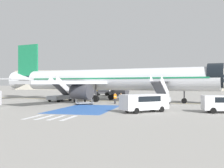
{
  "coord_description": "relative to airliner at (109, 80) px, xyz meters",
  "views": [
    {
      "loc": [
        10.77,
        -46.33,
        3.13
      ],
      "look_at": [
        1.16,
        -4.12,
        3.05
      ],
      "focal_mm": 42.0,
      "sensor_mm": 36.0,
      "label": 1
    }
  ],
  "objects": [
    {
      "name": "ground_plane",
      "position": [
        0.15,
        0.83,
        -3.78
      ],
      "size": [
        600.0,
        600.0,
        0.0
      ],
      "primitive_type": "plane",
      "color": "gray"
    },
    {
      "name": "apron_leadline_yellow",
      "position": [
        0.68,
        -0.16,
        -3.77
      ],
      "size": [
        77.7,
        18.53,
        0.01
      ],
      "primitive_type": "cube",
      "rotation": [
        0.0,
        0.0,
        -1.8
      ],
      "color": "gold",
      "rests_on": "ground_plane"
    },
    {
      "name": "apron_stand_patch_blue",
      "position": [
        0.68,
        -14.78,
        -3.77
      ],
      "size": [
        6.68,
        11.95,
        0.01
      ],
      "primitive_type": "cube",
      "color": "#2856A8",
      "rests_on": "ground_plane"
    },
    {
      "name": "apron_walkway_bar_0",
      "position": [
        -1.72,
        -23.28,
        -3.77
      ],
      "size": [
        0.44,
        3.6,
        0.01
      ],
      "primitive_type": "cube",
      "color": "silver",
      "rests_on": "ground_plane"
    },
    {
      "name": "apron_walkway_bar_1",
      "position": [
        -0.52,
        -23.28,
        -3.77
      ],
      "size": [
        0.44,
        3.6,
        0.01
      ],
      "primitive_type": "cube",
      "color": "silver",
      "rests_on": "ground_plane"
    },
    {
      "name": "apron_walkway_bar_2",
      "position": [
        0.68,
        -23.28,
        -3.77
      ],
      "size": [
        0.44,
        3.6,
        0.01
      ],
      "primitive_type": "cube",
      "color": "silver",
      "rests_on": "ground_plane"
    },
    {
      "name": "apron_walkway_bar_3",
      "position": [
        1.88,
        -23.28,
        -3.77
      ],
      "size": [
        0.44,
        3.6,
        0.01
      ],
      "primitive_type": "cube",
      "color": "silver",
      "rests_on": "ground_plane"
    },
    {
      "name": "airliner",
      "position": [
        0.0,
        0.0,
        0.0
      ],
      "size": [
        45.15,
        34.61,
        11.31
      ],
      "rotation": [
        0.0,
        0.0,
        -1.8
      ],
      "color": "silver",
      "rests_on": "ground_plane"
    },
    {
      "name": "boarding_stairs_forward",
      "position": [
        9.24,
        -6.73,
        -2.75
      ],
      "size": [
        3.24,
        5.53,
        4.27
      ],
      "rotation": [
        0.0,
        0.0,
        -0.23
      ],
      "color": "#ADB2BA",
      "rests_on": "ground_plane"
    },
    {
      "name": "boarding_stairs_aft",
      "position": [
        -8.18,
        -2.61,
        -2.73
      ],
      "size": [
        3.24,
        5.53,
        4.41
      ],
      "rotation": [
        0.0,
        0.0,
        -0.23
      ],
      "color": "#ADB2BA",
      "rests_on": "ground_plane"
    },
    {
      "name": "fuel_tanker",
      "position": [
        -8.78,
        20.07,
        -2.16
      ],
      "size": [
        10.27,
        3.56,
        3.22
      ],
      "rotation": [
        0.0,
        0.0,
        1.68
      ],
      "color": "#38383D",
      "rests_on": "ground_plane"
    },
    {
      "name": "service_van_1",
      "position": [
        16.4,
        -15.77,
        -2.64
      ],
      "size": [
        4.67,
        2.36,
        1.87
      ],
      "rotation": [
        0.0,
        0.0,
        4.84
      ],
      "color": "silver",
      "rests_on": "ground_plane"
    },
    {
      "name": "service_van_2",
      "position": [
        8.06,
        -16.95,
        -2.6
      ],
      "size": [
        5.24,
        5.04,
        1.95
      ],
      "rotation": [
        0.0,
        0.0,
        5.46
      ],
      "color": "silver",
      "rests_on": "ground_plane"
    },
    {
      "name": "baggage_cart",
      "position": [
        -1.77,
        -8.4,
        -3.52
      ],
      "size": [
        3.0,
        2.54,
        0.87
      ],
      "rotation": [
        0.0,
        0.0,
        2.05
      ],
      "color": "gray",
      "rests_on": "ground_plane"
    },
    {
      "name": "ground_crew_0",
      "position": [
        -2.99,
        -4.46,
        -2.75
      ],
      "size": [
        0.45,
        0.48,
        1.77
      ],
      "rotation": [
        0.0,
        0.0,
        0.9
      ],
      "color": "black",
      "rests_on": "ground_plane"
    },
    {
      "name": "ground_crew_1",
      "position": [
        -4.56,
        -5.17,
        -2.75
      ],
      "size": [
        0.47,
        0.46,
        1.78
      ],
      "rotation": [
        0.0,
        0.0,
        0.74
      ],
      "color": "#2D2D33",
      "rests_on": "ground_plane"
    },
    {
      "name": "ground_crew_2",
      "position": [
        2.39,
        -5.89,
        -2.81
      ],
      "size": [
        0.48,
        0.45,
        1.69
      ],
      "rotation": [
        0.0,
        0.0,
        0.69
      ],
      "color": "#2D2D33",
      "rests_on": "ground_plane"
    },
    {
      "name": "ground_crew_3",
      "position": [
        3.64,
        -7.57,
        -2.79
      ],
      "size": [
        0.27,
        0.45,
        1.71
      ],
      "rotation": [
        0.0,
        0.0,
        1.67
      ],
      "color": "#2D2D33",
      "rests_on": "ground_plane"
    },
    {
      "name": "traffic_cone_0",
      "position": [
        4.18,
        -9.76,
        -3.44
      ],
      "size": [
        0.61,
        0.61,
        0.67
      ],
      "color": "orange",
      "rests_on": "ground_plane"
    },
    {
      "name": "terminal_building",
      "position": [
        -7.99,
        81.62,
        1.1
      ],
      "size": [
        121.02,
        12.1,
        9.75
      ],
      "color": "#B2AD9E",
      "rests_on": "ground_plane"
    }
  ]
}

